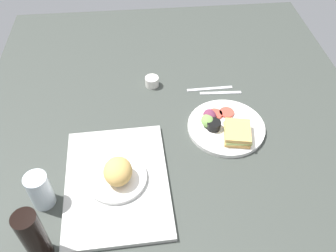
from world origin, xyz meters
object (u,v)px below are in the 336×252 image
object	(u,v)px
drinking_glass	(40,190)
soda_bottle	(34,237)
espresso_cup	(152,82)
knife	(210,88)
fork	(221,93)
bread_plate_near	(117,174)
serving_tray	(117,181)
plate_with_salad	(226,127)

from	to	relation	value
drinking_glass	soda_bottle	size ratio (longest dim) A/B	0.65
espresso_cup	knife	bearing A→B (deg)	-101.13
fork	bread_plate_near	bearing A→B (deg)	47.30
serving_tray	plate_with_salad	bearing A→B (deg)	-63.43
serving_tray	knife	bearing A→B (deg)	-41.29
serving_tray	fork	size ratio (longest dim) A/B	2.65
serving_tray	drinking_glass	world-z (taller)	drinking_glass
serving_tray	espresso_cup	distance (cm)	50.43
plate_with_salad	fork	xyz separation A→B (cm)	(20.66, -2.41, -1.46)
plate_with_salad	drinking_glass	xyz separation A→B (cm)	(-24.86, 62.29, 4.57)
fork	soda_bottle	bearing A→B (deg)	47.86
plate_with_salad	soda_bottle	xyz separation A→B (cm)	(-41.72, 60.56, 8.02)
serving_tray	bread_plate_near	bearing A→B (deg)	-90.36
drinking_glass	soda_bottle	bearing A→B (deg)	-174.15
serving_tray	drinking_glass	distance (cm)	23.59
soda_bottle	knife	bearing A→B (deg)	-42.05
plate_with_salad	drinking_glass	distance (cm)	67.22
espresso_cup	soda_bottle	bearing A→B (deg)	153.29
drinking_glass	fork	distance (cm)	79.34
drinking_glass	espresso_cup	xyz separation A→B (cm)	(53.19, -36.97, -4.28)
soda_bottle	fork	xyz separation A→B (cm)	(62.38, -62.97, -9.48)
serving_tray	bread_plate_near	size ratio (longest dim) A/B	2.29
knife	bread_plate_near	bearing A→B (deg)	47.95
bread_plate_near	soda_bottle	distance (cm)	30.79
bread_plate_near	espresso_cup	distance (cm)	50.35
bread_plate_near	drinking_glass	bearing A→B (deg)	102.13
knife	serving_tray	bearing A→B (deg)	47.58
plate_with_salad	knife	size ratio (longest dim) A/B	1.50
espresso_cup	knife	world-z (taller)	espresso_cup
serving_tray	knife	world-z (taller)	serving_tray
fork	serving_tray	bearing A→B (deg)	46.97
soda_bottle	bread_plate_near	bearing A→B (deg)	-44.19
plate_with_salad	espresso_cup	bearing A→B (deg)	41.78
drinking_glass	fork	size ratio (longest dim) A/B	0.74
soda_bottle	knife	xyz separation A→B (cm)	(65.38, -58.97, -9.48)
fork	knife	size ratio (longest dim) A/B	0.89
soda_bottle	espresso_cup	bearing A→B (deg)	-26.71
drinking_glass	knife	distance (cm)	77.94
plate_with_salad	knife	xyz separation A→B (cm)	(23.66, 1.59, -1.46)
serving_tray	drinking_glass	size ratio (longest dim) A/B	3.58
bread_plate_near	knife	xyz separation A→B (cm)	(43.60, -37.80, -4.44)
plate_with_salad	drinking_glass	bearing A→B (deg)	111.76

